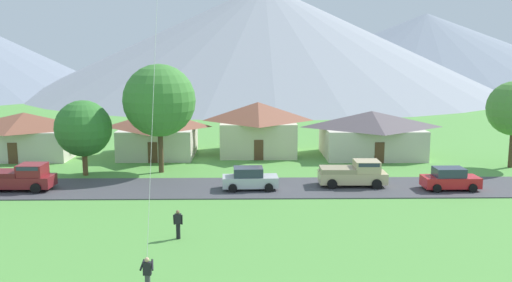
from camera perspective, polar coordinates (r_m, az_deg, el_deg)
name	(u,v)px	position (r m, az deg, el deg)	size (l,w,h in m)	color
road_strip	(253,188)	(42.47, -0.29, -4.88)	(160.00, 6.44, 0.08)	#424247
mountain_central_ridge	(264,39)	(139.35, 0.89, 10.59)	(114.97, 114.97, 26.58)	#8E939E
mountain_east_ridge	(425,48)	(194.11, 17.16, 9.25)	(115.31, 115.31, 22.43)	gray
house_leftmost	(371,133)	(56.10, 11.88, 0.84)	(10.27, 7.91, 4.54)	beige
house_left_center	(159,132)	(56.08, -10.07, 0.88)	(7.71, 8.38, 4.51)	beige
house_right_center	(25,134)	(58.70, -22.88, 0.64)	(10.18, 6.71, 4.48)	beige
house_rightmost	(258,127)	(56.11, 0.20, 1.46)	(8.10, 7.67, 5.31)	beige
tree_left_of_center	(159,101)	(47.68, -10.01, 4.16)	(6.21, 6.21, 9.40)	#4C3823
tree_center	(83,128)	(48.34, -17.51, 1.25)	(4.75, 4.75, 6.41)	brown
parked_car_silver_west_end	(250,179)	(41.78, -0.66, -3.95)	(4.27, 2.22, 1.68)	#B7BCC1
parked_car_red_mid_west	(450,179)	(44.21, 19.51, -3.76)	(4.23, 2.14, 1.68)	red
pickup_truck_maroon_west_side	(20,177)	(45.16, -23.31, -3.47)	(5.24, 2.41, 1.99)	maroon
pickup_truck_sand_east_side	(354,173)	(43.43, 10.17, -3.33)	(5.23, 2.39, 1.99)	#C6B284
watcher_person	(178,224)	(31.55, -8.10, -8.51)	(0.56, 0.24, 1.68)	black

